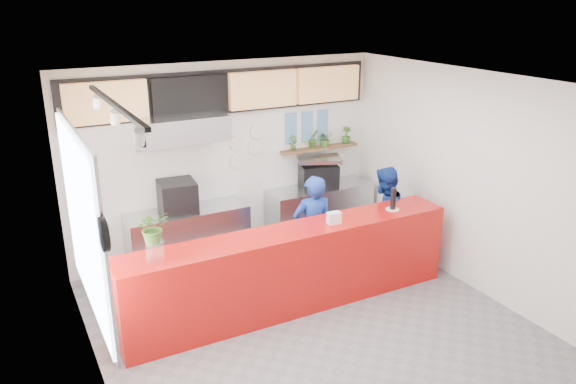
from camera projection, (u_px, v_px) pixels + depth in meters
name	position (u px, v px, depth m)	size (l,w,h in m)	color
floor	(307.00, 321.00, 7.10)	(5.00, 5.00, 0.00)	slate
ceiling	(310.00, 82.00, 6.11)	(5.00, 5.00, 0.00)	silver
wall_back	(228.00, 159.00, 8.69)	(5.00, 5.00, 0.00)	white
wall_left	(88.00, 254.00, 5.49)	(5.00, 5.00, 0.00)	white
wall_right	(466.00, 180.00, 7.71)	(5.00, 5.00, 0.00)	white
service_counter	(292.00, 269.00, 7.25)	(4.50, 0.60, 1.10)	#B0100C
cream_band	(225.00, 88.00, 8.31)	(5.00, 0.02, 0.80)	beige
prep_bench	(188.00, 238.00, 8.43)	(1.80, 0.60, 0.90)	#B2B5BA
panini_oven	(177.00, 197.00, 8.15)	(0.52, 0.52, 0.46)	black
extraction_hood	(182.00, 128.00, 7.82)	(1.20, 0.70, 0.35)	#B2B5BA
hood_lip	(183.00, 142.00, 7.89)	(1.20, 0.70, 0.08)	#B2B5BA
right_bench	(319.00, 212.00, 9.45)	(1.80, 0.60, 0.90)	#B2B5BA
espresso_machine	(319.00, 176.00, 9.22)	(0.60, 0.43, 0.38)	black
espresso_tray	(319.00, 159.00, 9.13)	(0.69, 0.48, 0.06)	#A8ABAF
herb_shelf	(320.00, 148.00, 9.31)	(1.40, 0.18, 0.04)	brown
menu_board_far_left	(106.00, 102.00, 7.46)	(1.10, 0.10, 0.55)	tan
menu_board_mid_left	(190.00, 96.00, 7.98)	(1.10, 0.10, 0.55)	black
menu_board_mid_right	(263.00, 90.00, 8.49)	(1.10, 0.10, 0.55)	tan
menu_board_far_right	(328.00, 84.00, 9.01)	(1.10, 0.10, 0.55)	tan
soffit	(226.00, 92.00, 8.31)	(4.80, 0.04, 0.65)	black
window_pane	(83.00, 224.00, 5.69)	(0.04, 2.20, 1.90)	silver
window_frame	(85.00, 224.00, 5.70)	(0.03, 2.30, 2.00)	#B2B5BA
wall_clock_rim	(104.00, 234.00, 4.58)	(0.30, 0.30, 0.05)	black
wall_clock_face	(107.00, 234.00, 4.59)	(0.26, 0.26, 0.02)	white
track_rail	(114.00, 104.00, 5.20)	(0.05, 2.40, 0.04)	black
dec_plate_a	(237.00, 143.00, 8.64)	(0.24, 0.24, 0.03)	silver
dec_plate_b	(255.00, 147.00, 8.81)	(0.24, 0.24, 0.03)	silver
dec_plate_c	(238.00, 161.00, 8.74)	(0.24, 0.24, 0.03)	silver
dec_plate_d	(257.00, 131.00, 8.75)	(0.24, 0.24, 0.03)	silver
photo_frame_a	(291.00, 121.00, 8.99)	(0.20, 0.02, 0.25)	#598CBF
photo_frame_b	(307.00, 119.00, 9.12)	(0.20, 0.02, 0.25)	#598CBF
photo_frame_c	(323.00, 117.00, 9.26)	(0.20, 0.02, 0.25)	#598CBF
photo_frame_d	(291.00, 136.00, 9.07)	(0.20, 0.02, 0.25)	#598CBF
photo_frame_e	(307.00, 134.00, 9.21)	(0.20, 0.02, 0.25)	#598CBF
photo_frame_f	(322.00, 132.00, 9.34)	(0.20, 0.02, 0.25)	#598CBF
staff_center	(313.00, 230.00, 7.83)	(0.58, 0.38, 1.59)	navy
staff_right	(383.00, 217.00, 8.37)	(0.75, 0.58, 1.54)	navy
herb_a	(293.00, 143.00, 9.04)	(0.14, 0.09, 0.26)	#356021
herb_b	(313.00, 139.00, 9.20)	(0.17, 0.14, 0.31)	#356021
herb_c	(325.00, 138.00, 9.31)	(0.25, 0.21, 0.27)	#356021
herb_d	(346.00, 135.00, 9.49)	(0.16, 0.14, 0.28)	#356021
glass_vase	(155.00, 251.00, 6.20)	(0.20, 0.20, 0.25)	silver
basil_vase	(153.00, 227.00, 6.10)	(0.34, 0.29, 0.38)	#356021
napkin_holder	(334.00, 218.00, 7.25)	(0.17, 0.11, 0.15)	silver
white_plate	(393.00, 209.00, 7.74)	(0.19, 0.19, 0.01)	silver
pepper_mill	(393.00, 198.00, 7.68)	(0.08, 0.08, 0.31)	black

